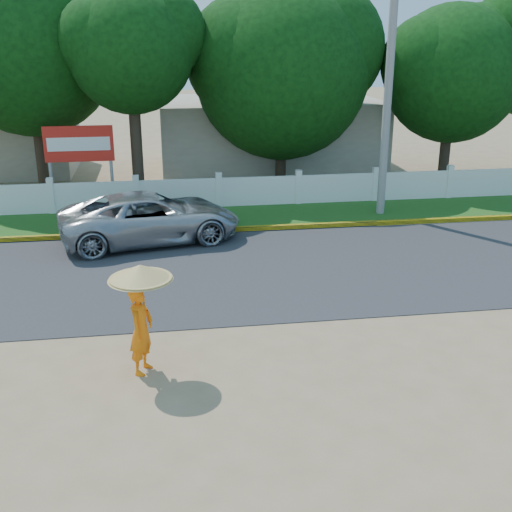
# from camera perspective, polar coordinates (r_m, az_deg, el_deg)

# --- Properties ---
(ground) EXTENTS (120.00, 120.00, 0.00)m
(ground) POSITION_cam_1_polar(r_m,az_deg,el_deg) (13.58, 1.27, -7.99)
(ground) COLOR #9E8460
(ground) RESTS_ON ground
(road) EXTENTS (60.00, 7.00, 0.02)m
(road) POSITION_cam_1_polar(r_m,az_deg,el_deg) (17.64, -1.21, -1.26)
(road) COLOR #38383A
(road) RESTS_ON ground
(grass_verge) EXTENTS (60.00, 3.50, 0.03)m
(grass_verge) POSITION_cam_1_polar(r_m,az_deg,el_deg) (22.59, -2.94, 3.45)
(grass_verge) COLOR #2D601E
(grass_verge) RESTS_ON ground
(curb) EXTENTS (40.00, 0.18, 0.16)m
(curb) POSITION_cam_1_polar(r_m,az_deg,el_deg) (20.95, -2.47, 2.34)
(curb) COLOR yellow
(curb) RESTS_ON ground
(fence) EXTENTS (40.00, 0.10, 1.10)m
(fence) POSITION_cam_1_polar(r_m,az_deg,el_deg) (23.85, -3.32, 5.64)
(fence) COLOR silver
(fence) RESTS_ON ground
(building_near) EXTENTS (10.00, 6.00, 3.20)m
(building_near) POSITION_cam_1_polar(r_m,az_deg,el_deg) (30.64, 1.10, 10.79)
(building_near) COLOR #B7AD99
(building_near) RESTS_ON ground
(utility_pole) EXTENTS (0.28, 0.28, 8.75)m
(utility_pole) POSITION_cam_1_polar(r_m,az_deg,el_deg) (22.74, 11.68, 14.39)
(utility_pole) COLOR gray
(utility_pole) RESTS_ON ground
(vehicle) EXTENTS (5.92, 3.61, 1.53)m
(vehicle) POSITION_cam_1_polar(r_m,az_deg,el_deg) (20.10, -9.37, 3.39)
(vehicle) COLOR #A5A9AD
(vehicle) RESTS_ON ground
(monk_with_parasol) EXTENTS (1.21, 1.21, 2.20)m
(monk_with_parasol) POSITION_cam_1_polar(r_m,az_deg,el_deg) (12.21, -10.21, -4.15)
(monk_with_parasol) COLOR orange
(monk_with_parasol) RESTS_ON ground
(billboard) EXTENTS (2.50, 0.13, 2.95)m
(billboard) POSITION_cam_1_polar(r_m,az_deg,el_deg) (24.67, -15.44, 9.22)
(billboard) COLOR gray
(billboard) RESTS_ON ground
(tree_row) EXTENTS (33.09, 7.67, 8.80)m
(tree_row) POSITION_cam_1_polar(r_m,az_deg,el_deg) (26.39, -0.35, 16.83)
(tree_row) COLOR #473828
(tree_row) RESTS_ON ground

